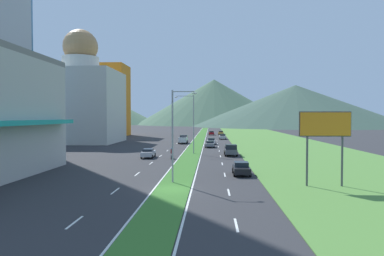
{
  "coord_description": "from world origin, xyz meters",
  "views": [
    {
      "loc": [
        3.55,
        -32.38,
        6.7
      ],
      "look_at": [
        -0.41,
        40.48,
        4.38
      ],
      "focal_mm": 33.39,
      "sensor_mm": 36.0,
      "label": 1
    }
  ],
  "objects_px": {
    "street_lamp_mid": "(192,120)",
    "car_4": "(241,168)",
    "car_2": "(221,133)",
    "car_0": "(210,144)",
    "pickup_truck_0": "(231,150)",
    "billboard_roadside": "(325,129)",
    "car_6": "(211,133)",
    "car_3": "(223,137)",
    "street_lamp_near": "(175,130)",
    "car_5": "(148,153)",
    "motorcycle_rider": "(172,154)",
    "pickup_truck_1": "(183,139)",
    "car_1": "(211,141)"
  },
  "relations": [
    {
      "from": "street_lamp_mid",
      "to": "car_4",
      "type": "xyz_separation_m",
      "value": [
        7.01,
        -23.07,
        -5.32
      ]
    },
    {
      "from": "car_2",
      "to": "street_lamp_mid",
      "type": "bearing_deg",
      "value": -5.95
    },
    {
      "from": "car_0",
      "to": "pickup_truck_0",
      "type": "bearing_deg",
      "value": 12.39
    },
    {
      "from": "billboard_roadside",
      "to": "car_6",
      "type": "bearing_deg",
      "value": 96.43
    },
    {
      "from": "billboard_roadside",
      "to": "car_4",
      "type": "xyz_separation_m",
      "value": [
        -7.37,
        6.52,
        -4.78
      ]
    },
    {
      "from": "car_3",
      "to": "street_lamp_near",
      "type": "bearing_deg",
      "value": -5.67
    },
    {
      "from": "car_4",
      "to": "car_5",
      "type": "bearing_deg",
      "value": -140.14
    },
    {
      "from": "street_lamp_near",
      "to": "car_0",
      "type": "relative_size",
      "value": 2.17
    },
    {
      "from": "car_0",
      "to": "car_3",
      "type": "height_order",
      "value": "car_3"
    },
    {
      "from": "street_lamp_mid",
      "to": "car_5",
      "type": "bearing_deg",
      "value": -135.43
    },
    {
      "from": "car_6",
      "to": "street_lamp_near",
      "type": "bearing_deg",
      "value": -2.24
    },
    {
      "from": "car_5",
      "to": "motorcycle_rider",
      "type": "relative_size",
      "value": 2.18
    },
    {
      "from": "car_0",
      "to": "car_2",
      "type": "xyz_separation_m",
      "value": [
        3.77,
        53.68,
        0.05
      ]
    },
    {
      "from": "car_0",
      "to": "motorcycle_rider",
      "type": "xyz_separation_m",
      "value": [
        -5.97,
        -21.72,
        0.03
      ]
    },
    {
      "from": "car_4",
      "to": "car_6",
      "type": "bearing_deg",
      "value": -177.81
    },
    {
      "from": "street_lamp_mid",
      "to": "motorcycle_rider",
      "type": "height_order",
      "value": "street_lamp_mid"
    },
    {
      "from": "street_lamp_mid",
      "to": "billboard_roadside",
      "type": "distance_m",
      "value": 32.91
    },
    {
      "from": "car_4",
      "to": "pickup_truck_1",
      "type": "distance_m",
      "value": 49.39
    },
    {
      "from": "car_2",
      "to": "car_4",
      "type": "bearing_deg",
      "value": -0.01
    },
    {
      "from": "car_1",
      "to": "pickup_truck_1",
      "type": "relative_size",
      "value": 0.82
    },
    {
      "from": "street_lamp_mid",
      "to": "car_5",
      "type": "xyz_separation_m",
      "value": [
        -6.72,
        -6.62,
        -5.3
      ]
    },
    {
      "from": "motorcycle_rider",
      "to": "car_0",
      "type": "bearing_deg",
      "value": -15.36
    },
    {
      "from": "car_0",
      "to": "car_5",
      "type": "relative_size",
      "value": 0.99
    },
    {
      "from": "car_6",
      "to": "pickup_truck_1",
      "type": "relative_size",
      "value": 0.8
    },
    {
      "from": "car_0",
      "to": "pickup_truck_1",
      "type": "height_order",
      "value": "pickup_truck_1"
    },
    {
      "from": "street_lamp_mid",
      "to": "car_1",
      "type": "height_order",
      "value": "street_lamp_mid"
    },
    {
      "from": "car_3",
      "to": "pickup_truck_1",
      "type": "height_order",
      "value": "pickup_truck_1"
    },
    {
      "from": "car_5",
      "to": "pickup_truck_0",
      "type": "relative_size",
      "value": 0.81
    },
    {
      "from": "street_lamp_near",
      "to": "car_5",
      "type": "bearing_deg",
      "value": 106.95
    },
    {
      "from": "car_2",
      "to": "pickup_truck_1",
      "type": "relative_size",
      "value": 0.76
    },
    {
      "from": "car_5",
      "to": "motorcycle_rider",
      "type": "xyz_separation_m",
      "value": [
        4.02,
        -1.3,
        -0.02
      ]
    },
    {
      "from": "street_lamp_near",
      "to": "billboard_roadside",
      "type": "distance_m",
      "value": 14.52
    },
    {
      "from": "car_2",
      "to": "car_4",
      "type": "relative_size",
      "value": 0.99
    },
    {
      "from": "car_0",
      "to": "car_3",
      "type": "xyz_separation_m",
      "value": [
        3.64,
        28.22,
        0.07
      ]
    },
    {
      "from": "billboard_roadside",
      "to": "motorcycle_rider",
      "type": "xyz_separation_m",
      "value": [
        -17.09,
        21.67,
        -4.79
      ]
    },
    {
      "from": "car_1",
      "to": "pickup_truck_1",
      "type": "xyz_separation_m",
      "value": [
        -7.05,
        2.65,
        0.23
      ]
    },
    {
      "from": "car_6",
      "to": "motorcycle_rider",
      "type": "relative_size",
      "value": 2.16
    },
    {
      "from": "billboard_roadside",
      "to": "car_1",
      "type": "relative_size",
      "value": 1.62
    },
    {
      "from": "street_lamp_near",
      "to": "street_lamp_mid",
      "type": "bearing_deg",
      "value": 89.82
    },
    {
      "from": "car_6",
      "to": "pickup_truck_1",
      "type": "height_order",
      "value": "pickup_truck_1"
    },
    {
      "from": "pickup_truck_0",
      "to": "car_6",
      "type": "bearing_deg",
      "value": -177.26
    },
    {
      "from": "car_1",
      "to": "car_2",
      "type": "distance_m",
      "value": 45.07
    },
    {
      "from": "car_2",
      "to": "car_4",
      "type": "height_order",
      "value": "car_2"
    },
    {
      "from": "car_6",
      "to": "motorcycle_rider",
      "type": "bearing_deg",
      "value": -4.88
    },
    {
      "from": "car_0",
      "to": "pickup_truck_1",
      "type": "bearing_deg",
      "value": -149.32
    },
    {
      "from": "pickup_truck_0",
      "to": "pickup_truck_1",
      "type": "bearing_deg",
      "value": -159.58
    },
    {
      "from": "car_0",
      "to": "car_5",
      "type": "xyz_separation_m",
      "value": [
        -9.98,
        -20.42,
        0.05
      ]
    },
    {
      "from": "car_6",
      "to": "car_1",
      "type": "bearing_deg",
      "value": -0.07
    },
    {
      "from": "billboard_roadside",
      "to": "pickup_truck_1",
      "type": "bearing_deg",
      "value": 108.08
    },
    {
      "from": "car_5",
      "to": "pickup_truck_0",
      "type": "xyz_separation_m",
      "value": [
        13.61,
        3.9,
        0.22
      ]
    }
  ]
}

